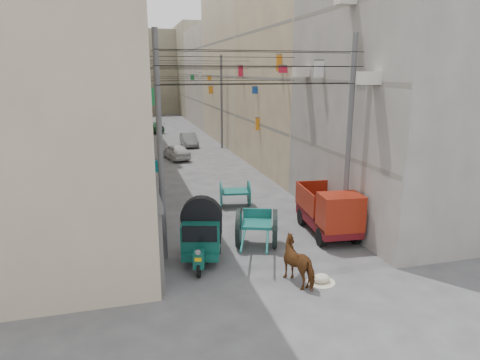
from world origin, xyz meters
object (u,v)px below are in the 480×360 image
object	(u,v)px
tonga_cart	(257,227)
second_cart	(235,193)
distant_car_white	(176,152)
mini_truck	(332,214)
auto_rickshaw	(202,232)
horse	(300,262)
feed_sack	(321,278)
distant_car_grey	(189,140)
distant_car_green	(152,127)

from	to	relation	value
tonga_cart	second_cart	world-z (taller)	tonga_cart
second_cart	distant_car_white	world-z (taller)	second_cart
mini_truck	distant_car_white	xyz separation A→B (m)	(-4.14, 17.89, -0.40)
tonga_cart	second_cart	distance (m)	5.22
auto_rickshaw	horse	world-z (taller)	auto_rickshaw
feed_sack	horse	xyz separation A→B (m)	(-0.66, 0.20, 0.57)
mini_truck	second_cart	size ratio (longest dim) A/B	2.29
distant_car_grey	distant_car_green	xyz separation A→B (m)	(-2.54, 10.25, -0.03)
mini_truck	distant_car_grey	distance (m)	23.74
horse	second_cart	bearing A→B (deg)	-108.15
mini_truck	distant_car_green	world-z (taller)	mini_truck
feed_sack	horse	size ratio (longest dim) A/B	0.33
mini_truck	distant_car_green	xyz separation A→B (m)	(-4.78, 33.88, -0.43)
tonga_cart	distant_car_white	xyz separation A→B (m)	(-0.92, 17.99, -0.19)
auto_rickshaw	distant_car_green	distance (m)	34.64
distant_car_white	distant_car_grey	xyz separation A→B (m)	(1.90, 5.74, -0.00)
auto_rickshaw	mini_truck	xyz separation A→B (m)	(5.47, 0.75, -0.08)
mini_truck	distant_car_green	distance (m)	34.21
auto_rickshaw	tonga_cart	bearing A→B (deg)	31.54
auto_rickshaw	distant_car_grey	world-z (taller)	auto_rickshaw
second_cart	feed_sack	xyz separation A→B (m)	(0.64, -8.54, -0.56)
tonga_cart	distant_car_green	distance (m)	34.01
feed_sack	distant_car_grey	xyz separation A→B (m)	(-0.16, 27.07, 0.45)
auto_rickshaw	distant_car_green	size ratio (longest dim) A/B	0.69
tonga_cart	auto_rickshaw	bearing A→B (deg)	-144.00
second_cart	feed_sack	distance (m)	8.59
tonga_cart	feed_sack	size ratio (longest dim) A/B	6.27
mini_truck	horse	world-z (taller)	mini_truck
distant_car_white	auto_rickshaw	bearing A→B (deg)	72.88
distant_car_white	distant_car_grey	distance (m)	6.05
auto_rickshaw	mini_truck	world-z (taller)	mini_truck
distant_car_white	tonga_cart	bearing A→B (deg)	79.91
tonga_cart	second_cart	size ratio (longest dim) A/B	2.13
auto_rickshaw	distant_car_white	size ratio (longest dim) A/B	0.76
auto_rickshaw	distant_car_white	xyz separation A→B (m)	(1.34, 18.64, -0.47)
distant_car_green	horse	bearing A→B (deg)	73.18
mini_truck	distant_car_grey	world-z (taller)	mini_truck
horse	distant_car_grey	size ratio (longest dim) A/B	0.47
distant_car_grey	distant_car_green	bearing A→B (deg)	103.95
mini_truck	feed_sack	world-z (taller)	mini_truck
second_cart	distant_car_green	world-z (taller)	second_cart
mini_truck	horse	size ratio (longest dim) A/B	2.25
tonga_cart	mini_truck	bearing A→B (deg)	21.47
mini_truck	distant_car_white	bearing A→B (deg)	108.52
feed_sack	distant_car_grey	world-z (taller)	distant_car_grey
tonga_cart	feed_sack	distance (m)	3.59
tonga_cart	distant_car_green	world-z (taller)	tonga_cart
mini_truck	second_cart	world-z (taller)	mini_truck
second_cart	feed_sack	bearing A→B (deg)	-76.26
mini_truck	second_cart	bearing A→B (deg)	123.57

